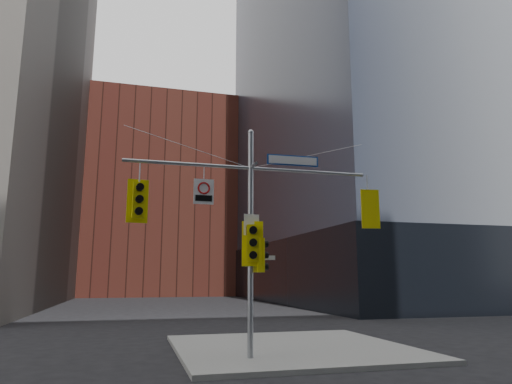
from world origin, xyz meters
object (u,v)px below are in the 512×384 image
traffic_light_east_arm (369,210)px  traffic_light_pole_side (260,255)px  traffic_light_pole_front (253,243)px  regulatory_sign_arm (204,191)px  signal_assembly (251,217)px  street_sign_blade (293,161)px  traffic_light_west_arm (138,200)px

traffic_light_east_arm → traffic_light_pole_side: traffic_light_east_arm is taller
traffic_light_pole_side → traffic_light_pole_front: bearing=122.1°
traffic_light_pole_front → regulatory_sign_arm: 2.23m
signal_assembly → street_sign_blade: 2.41m
traffic_light_east_arm → traffic_light_pole_side: bearing=8.3°
signal_assembly → street_sign_blade: size_ratio=4.51×
traffic_light_west_arm → traffic_light_pole_side: size_ratio=1.25×
traffic_light_pole_side → traffic_light_pole_front: size_ratio=0.76×
traffic_light_west_arm → traffic_light_pole_front: 3.69m
traffic_light_pole_front → regulatory_sign_arm: size_ratio=1.77×
traffic_light_east_arm → regulatory_sign_arm: regulatory_sign_arm is taller
traffic_light_pole_side → regulatory_sign_arm: regulatory_sign_arm is taller
traffic_light_pole_front → traffic_light_east_arm: bearing=15.4°
traffic_light_pole_side → traffic_light_east_arm: bearing=-99.0°
street_sign_blade → traffic_light_pole_side: bearing=-179.1°
traffic_light_pole_side → signal_assembly: bearing=83.6°
traffic_light_east_arm → traffic_light_west_arm: bearing=8.4°
traffic_light_east_arm → street_sign_blade: street_sign_blade is taller
traffic_light_pole_side → street_sign_blade: bearing=-99.4°
traffic_light_east_arm → regulatory_sign_arm: 5.69m
signal_assembly → regulatory_sign_arm: size_ratio=10.14×
traffic_light_west_arm → regulatory_sign_arm: 1.99m
signal_assembly → traffic_light_west_arm: size_ratio=6.03×
regulatory_sign_arm → traffic_light_east_arm: bearing=-1.0°
traffic_light_pole_front → street_sign_blade: street_sign_blade is taller
signal_assembly → traffic_light_east_arm: 4.18m
traffic_light_east_arm → street_sign_blade: size_ratio=0.75×
street_sign_blade → signal_assembly: bearing=-178.5°
signal_assembly → traffic_light_pole_front: (0.00, -0.27, -0.85)m
traffic_light_west_arm → signal_assembly: bearing=-7.7°
street_sign_blade → traffic_light_pole_front: bearing=-168.0°
traffic_light_pole_side → street_sign_blade: (1.12, -0.01, 3.14)m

